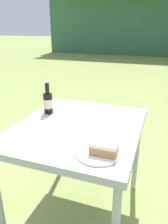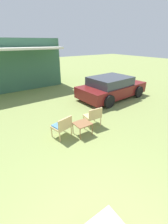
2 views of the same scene
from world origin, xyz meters
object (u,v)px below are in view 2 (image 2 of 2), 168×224
Objects in this scene: wicker_chair_cushioned at (62,125)px; garden_side_table at (83,124)px; wicker_chair_plain at (93,115)px; parked_car at (111,87)px.

wicker_chair_cushioned reaches higher than garden_side_table.
wicker_chair_plain is 1.37× the size of garden_side_table.
wicker_chair_cushioned is at bearing 157.60° from garden_side_table.
parked_car reaches higher than wicker_chair_plain.
wicker_chair_cushioned is 1.34m from wicker_chair_plain.
garden_side_table is (-3.59, -2.24, -0.21)m from parked_car.
wicker_chair_cushioned is 1.37× the size of garden_side_table.
wicker_chair_plain is at bearing 166.17° from wicker_chair_cushioned.
wicker_chair_cushioned is 1.00× the size of wicker_chair_plain.
parked_car is 7.36× the size of garden_side_table.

